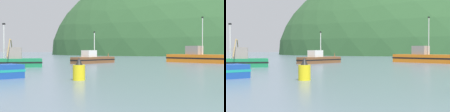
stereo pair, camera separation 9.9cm
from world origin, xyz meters
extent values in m
ellipsoid|color=#2D562D|center=(86.18, 141.03, 0.00)|extent=(156.26, 125.01, 89.85)
ellipsoid|color=#386633|center=(120.94, 228.65, 0.00)|extent=(126.10, 100.88, 49.77)
cube|color=#197A47|center=(-6.88, 37.20, 0.52)|extent=(7.34, 2.53, 1.03)
cube|color=black|center=(-6.88, 37.20, 0.57)|extent=(7.41, 2.56, 0.19)
cube|color=gray|center=(-6.44, 37.19, 1.70)|extent=(1.77, 2.00, 1.34)
cylinder|color=silver|center=(-7.60, 37.22, 3.02)|extent=(0.12, 0.12, 3.98)
cube|color=black|center=(-7.60, 37.22, 5.13)|extent=(0.36, 0.04, 0.20)
cylinder|color=#997F4C|center=(-6.97, 33.28, 2.33)|extent=(0.24, 5.51, 2.10)
cylinder|color=#997F4C|center=(-6.79, 41.12, 2.33)|extent=(0.24, 5.51, 2.10)
cube|color=brown|center=(5.19, 46.03, 0.49)|extent=(7.68, 6.39, 0.98)
cube|color=black|center=(5.19, 46.03, 0.54)|extent=(7.75, 6.45, 0.18)
cone|color=brown|center=(8.16, 48.19, 1.33)|extent=(0.28, 0.28, 0.70)
cube|color=silver|center=(4.38, 45.44, 1.50)|extent=(2.41, 2.35, 1.03)
cylinder|color=silver|center=(5.37, 46.16, 2.84)|extent=(0.12, 0.12, 3.72)
cube|color=black|center=(5.37, 46.16, 4.82)|extent=(0.31, 0.24, 0.20)
cube|color=orange|center=(21.84, 43.14, 0.66)|extent=(7.22, 11.06, 1.32)
cube|color=black|center=(21.84, 43.14, 0.73)|extent=(7.29, 11.17, 0.24)
cube|color=gray|center=(21.43, 43.93, 2.02)|extent=(2.55, 2.86, 1.39)
cylinder|color=silver|center=(22.11, 42.61, 4.22)|extent=(0.12, 0.12, 5.79)
cube|color=black|center=(22.11, 42.61, 7.23)|extent=(0.19, 0.33, 0.20)
cylinder|color=yellow|center=(-1.98, 18.42, 0.52)|extent=(0.83, 0.83, 1.05)
cone|color=black|center=(-1.98, 18.42, 1.30)|extent=(0.50, 0.50, 0.50)
camera|label=1|loc=(-5.90, -3.64, 2.07)|focal=52.80mm
camera|label=2|loc=(-5.81, -3.67, 2.07)|focal=52.80mm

